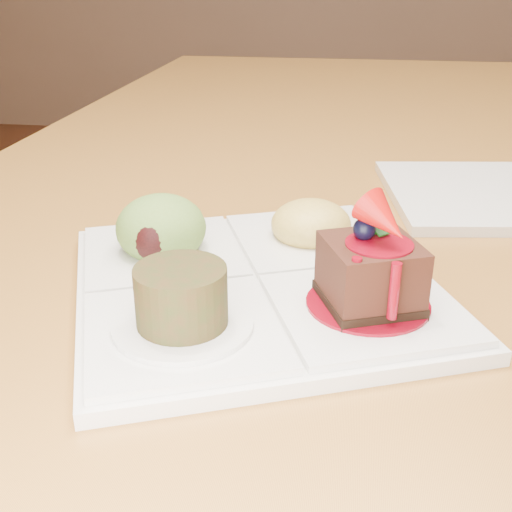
# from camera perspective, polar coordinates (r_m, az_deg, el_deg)

# --- Properties ---
(ground) EXTENTS (6.00, 6.00, 0.00)m
(ground) POSITION_cam_1_polar(r_m,az_deg,el_deg) (1.46, 5.86, -19.26)
(ground) COLOR #5D2E1A
(dining_table) EXTENTS (1.00, 1.80, 0.75)m
(dining_table) POSITION_cam_1_polar(r_m,az_deg,el_deg) (1.10, 7.39, 7.37)
(dining_table) COLOR olive
(dining_table) RESTS_ON ground
(sampler_plate) EXTENTS (0.38, 0.38, 0.11)m
(sampler_plate) POSITION_cam_1_polar(r_m,az_deg,el_deg) (0.54, -0.38, -1.03)
(sampler_plate) COLOR silver
(sampler_plate) RESTS_ON dining_table
(second_plate) EXTENTS (0.26, 0.26, 0.01)m
(second_plate) POSITION_cam_1_polar(r_m,az_deg,el_deg) (0.81, 20.06, 5.15)
(second_plate) COLOR silver
(second_plate) RESTS_ON dining_table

